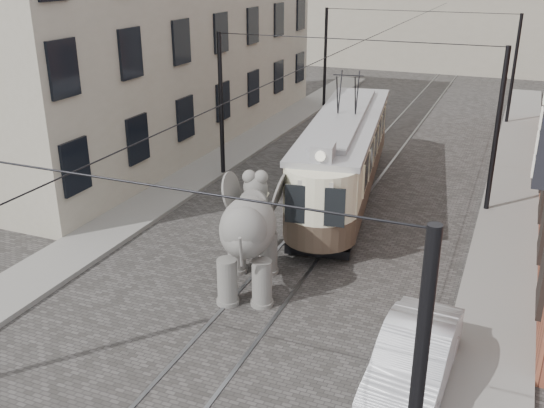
% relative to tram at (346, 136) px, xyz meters
% --- Properties ---
extents(ground, '(120.00, 120.00, 0.00)m').
position_rel_tram_xyz_m(ground, '(0.19, -5.81, -2.36)').
color(ground, '#423F3D').
extents(tram_rails, '(1.54, 80.00, 0.02)m').
position_rel_tram_xyz_m(tram_rails, '(0.19, -5.81, -2.35)').
color(tram_rails, slate).
rests_on(tram_rails, ground).
extents(sidewalk_right, '(2.00, 60.00, 0.15)m').
position_rel_tram_xyz_m(sidewalk_right, '(6.19, -5.81, -2.29)').
color(sidewalk_right, slate).
rests_on(sidewalk_right, ground).
extents(sidewalk_left, '(2.00, 60.00, 0.15)m').
position_rel_tram_xyz_m(sidewalk_left, '(-6.31, -5.81, -2.29)').
color(sidewalk_left, slate).
rests_on(sidewalk_left, ground).
extents(stucco_building, '(7.00, 24.00, 10.00)m').
position_rel_tram_xyz_m(stucco_building, '(-10.81, 4.19, 2.64)').
color(stucco_building, gray).
rests_on(stucco_building, ground).
extents(catenary, '(11.00, 30.20, 6.00)m').
position_rel_tram_xyz_m(catenary, '(-0.01, -0.81, 0.64)').
color(catenary, black).
rests_on(catenary, ground).
extents(tram, '(4.17, 12.14, 4.73)m').
position_rel_tram_xyz_m(tram, '(0.00, 0.00, 0.00)').
color(tram, '#EFE8C1').
rests_on(tram, ground).
extents(elephant, '(3.93, 5.32, 2.91)m').
position_rel_tram_xyz_m(elephant, '(-0.37, -8.20, -0.91)').
color(elephant, '#605D59').
rests_on(elephant, ground).
extents(parked_car, '(1.64, 4.28, 1.39)m').
position_rel_tram_xyz_m(parked_car, '(4.70, -10.83, -1.67)').
color(parked_car, '#B5B4BA').
rests_on(parked_car, ground).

